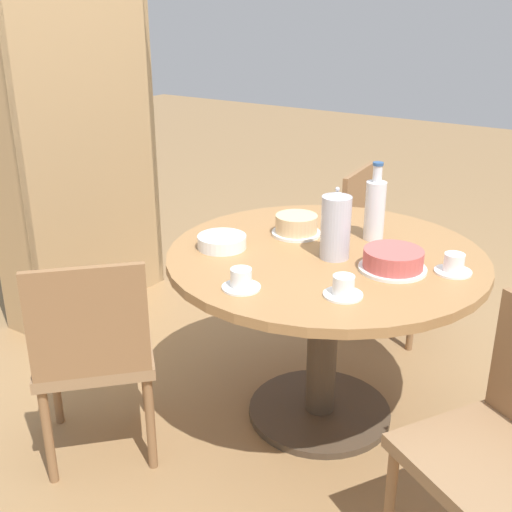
# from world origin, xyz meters

# --- Properties ---
(ground_plane) EXTENTS (14.00, 14.00, 0.00)m
(ground_plane) POSITION_xyz_m (0.00, 0.00, 0.00)
(ground_plane) COLOR #937047
(dining_table) EXTENTS (1.22, 1.22, 0.74)m
(dining_table) POSITION_xyz_m (0.00, 0.00, 0.57)
(dining_table) COLOR #473828
(dining_table) RESTS_ON ground_plane
(chair_a) EXTENTS (0.59, 0.59, 0.84)m
(chair_a) POSITION_xyz_m (-0.68, 0.58, 0.45)
(chair_a) COLOR olive
(chair_a) RESTS_ON ground_plane
(chair_b) EXTENTS (0.58, 0.58, 0.84)m
(chair_b) POSITION_xyz_m (-0.40, -0.80, 0.45)
(chair_b) COLOR olive
(chair_b) RESTS_ON ground_plane
(chair_c) EXTENTS (0.45, 0.45, 0.84)m
(chair_c) POSITION_xyz_m (0.88, 0.14, 0.45)
(chair_c) COLOR olive
(chair_c) RESTS_ON ground_plane
(bookshelf) EXTENTS (0.94, 0.28, 1.70)m
(bookshelf) POSITION_xyz_m (0.22, 1.59, 0.81)
(bookshelf) COLOR tan
(bookshelf) RESTS_ON ground_plane
(coffee_pot) EXTENTS (0.11, 0.11, 0.27)m
(coffee_pot) POSITION_xyz_m (-0.03, -0.05, 0.86)
(coffee_pot) COLOR silver
(coffee_pot) RESTS_ON dining_table
(water_bottle) EXTENTS (0.08, 0.08, 0.31)m
(water_bottle) POSITION_xyz_m (0.24, -0.08, 0.86)
(water_bottle) COLOR silver
(water_bottle) RESTS_ON dining_table
(cake_main) EXTENTS (0.24, 0.24, 0.08)m
(cake_main) POSITION_xyz_m (-0.02, -0.27, 0.77)
(cake_main) COLOR white
(cake_main) RESTS_ON dining_table
(cake_second) EXTENTS (0.20, 0.20, 0.08)m
(cake_second) POSITION_xyz_m (0.11, 0.20, 0.78)
(cake_second) COLOR white
(cake_second) RESTS_ON dining_table
(cup_a) EXTENTS (0.13, 0.13, 0.07)m
(cup_a) POSITION_xyz_m (-0.45, 0.09, 0.76)
(cup_a) COLOR white
(cup_a) RESTS_ON dining_table
(cup_b) EXTENTS (0.13, 0.13, 0.07)m
(cup_b) POSITION_xyz_m (0.08, -0.46, 0.76)
(cup_b) COLOR white
(cup_b) RESTS_ON dining_table
(cup_c) EXTENTS (0.13, 0.13, 0.07)m
(cup_c) POSITION_xyz_m (-0.31, -0.22, 0.76)
(cup_c) COLOR white
(cup_c) RESTS_ON dining_table
(plate_stack) EXTENTS (0.19, 0.19, 0.05)m
(plate_stack) POSITION_xyz_m (-0.18, 0.36, 0.76)
(plate_stack) COLOR white
(plate_stack) RESTS_ON dining_table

